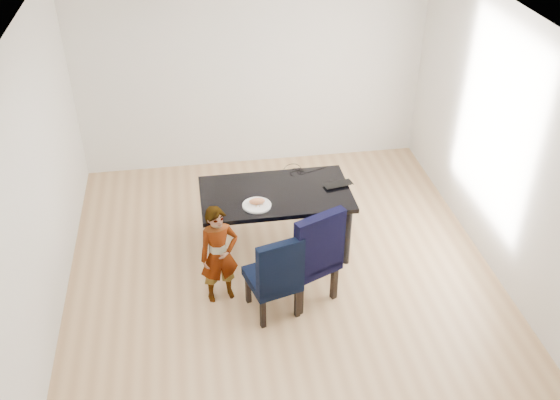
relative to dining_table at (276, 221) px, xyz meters
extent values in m
cube|color=tan|center=(0.00, -0.50, -0.38)|extent=(4.50, 5.00, 0.01)
cube|color=white|center=(0.00, -0.50, 2.33)|extent=(4.50, 5.00, 0.01)
cube|color=silver|center=(0.00, 2.00, 0.98)|extent=(4.50, 0.01, 2.70)
cube|color=silver|center=(0.00, -3.00, 0.98)|extent=(4.50, 0.01, 2.70)
cube|color=silver|center=(-2.25, -0.50, 0.98)|extent=(0.01, 5.00, 2.70)
cube|color=silver|center=(2.25, -0.50, 0.98)|extent=(0.01, 5.00, 2.70)
cube|color=black|center=(0.00, 0.00, 0.00)|extent=(1.60, 0.90, 0.75)
cube|color=black|center=(-0.18, -0.96, 0.10)|extent=(0.57, 0.58, 0.95)
cube|color=black|center=(0.18, -0.78, 0.17)|extent=(0.70, 0.72, 1.10)
imported|color=#FF3315|center=(-0.67, -0.70, 0.16)|extent=(0.44, 0.34, 1.08)
cylinder|color=silver|center=(-0.23, -0.22, 0.38)|extent=(0.37, 0.37, 0.02)
ellipsoid|color=#C97848|center=(-0.23, -0.21, 0.42)|extent=(0.17, 0.09, 0.07)
imported|color=black|center=(0.68, 0.07, 0.39)|extent=(0.35, 0.26, 0.03)
torus|color=black|center=(0.30, 0.35, 0.38)|extent=(0.18, 0.18, 0.01)
camera|label=1|loc=(-0.83, -5.50, 4.00)|focal=40.00mm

